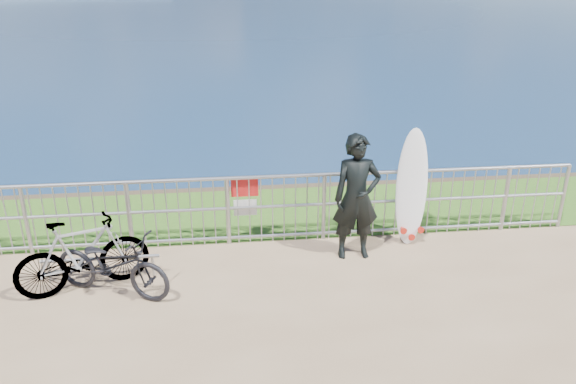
{
  "coord_description": "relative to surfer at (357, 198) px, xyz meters",
  "views": [
    {
      "loc": [
        -0.46,
        -6.37,
        4.11
      ],
      "look_at": [
        0.39,
        1.2,
        1.0
      ],
      "focal_mm": 35.0,
      "sensor_mm": 36.0,
      "label": 1
    }
  ],
  "objects": [
    {
      "name": "surfer",
      "position": [
        0.0,
        0.0,
        0.0
      ],
      "size": [
        0.69,
        0.46,
        1.9
      ],
      "primitive_type": "imported",
      "rotation": [
        0.0,
        0.0,
        0.0
      ],
      "color": "black",
      "rests_on": "ground"
    },
    {
      "name": "surfboard",
      "position": [
        0.96,
        0.41,
        -0.11
      ],
      "size": [
        0.58,
        0.54,
        1.82
      ],
      "color": "white",
      "rests_on": "ground"
    },
    {
      "name": "bicycle_far",
      "position": [
        -3.82,
        -0.54,
        -0.42
      ],
      "size": [
        1.81,
        1.06,
        1.05
      ],
      "primitive_type": "imported",
      "rotation": [
        0.0,
        0.0,
        1.92
      ],
      "color": "black",
      "rests_on": "ground"
    },
    {
      "name": "bike_rack",
      "position": [
        -3.66,
        -0.28,
        -0.67
      ],
      "size": [
        1.61,
        0.05,
        0.34
      ],
      "color": "#999CA1",
      "rests_on": "ground"
    },
    {
      "name": "bicycle_near",
      "position": [
        -3.42,
        -0.69,
        -0.51
      ],
      "size": [
        1.78,
        1.22,
        0.88
      ],
      "primitive_type": "imported",
      "rotation": [
        0.0,
        0.0,
        1.15
      ],
      "color": "black",
      "rests_on": "ground"
    },
    {
      "name": "grass_strip",
      "position": [
        -1.37,
        1.69,
        -0.94
      ],
      "size": [
        120.0,
        120.0,
        0.0
      ],
      "primitive_type": "plane",
      "color": "#2E5C19",
      "rests_on": "ground"
    },
    {
      "name": "railing",
      "position": [
        -1.36,
        0.6,
        -0.37
      ],
      "size": [
        10.06,
        0.1,
        1.13
      ],
      "color": "#999CA1",
      "rests_on": "ground"
    }
  ]
}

